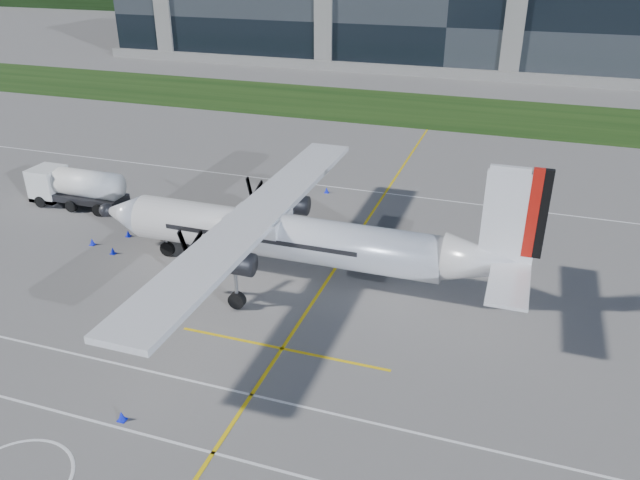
# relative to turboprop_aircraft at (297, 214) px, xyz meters

# --- Properties ---
(ground) EXTENTS (400.00, 400.00, 0.00)m
(ground) POSITION_rel_turboprop_aircraft_xyz_m (-1.07, 38.37, -4.53)
(ground) COLOR slate
(ground) RESTS_ON ground
(grass_strip) EXTENTS (400.00, 18.00, 0.04)m
(grass_strip) POSITION_rel_turboprop_aircraft_xyz_m (-1.07, 46.37, -4.51)
(grass_strip) COLOR black
(grass_strip) RESTS_ON ground
(terminal_building) EXTENTS (120.00, 20.00, 15.00)m
(terminal_building) POSITION_rel_turboprop_aircraft_xyz_m (-1.07, 78.37, 2.97)
(terminal_building) COLOR black
(terminal_building) RESTS_ON ground
(tree_line) EXTENTS (400.00, 6.00, 6.00)m
(tree_line) POSITION_rel_turboprop_aircraft_xyz_m (-1.07, 138.37, -1.53)
(tree_line) COLOR black
(tree_line) RESTS_ON ground
(yellow_taxiway_centerline) EXTENTS (0.20, 70.00, 0.01)m
(yellow_taxiway_centerline) POSITION_rel_turboprop_aircraft_xyz_m (1.93, 8.37, -4.52)
(yellow_taxiway_centerline) COLOR yellow
(yellow_taxiway_centerline) RESTS_ON ground
(white_lane_line) EXTENTS (90.00, 0.15, 0.01)m
(white_lane_line) POSITION_rel_turboprop_aircraft_xyz_m (-1.07, -15.63, -4.52)
(white_lane_line) COLOR white
(white_lane_line) RESTS_ON ground
(turboprop_aircraft) EXTENTS (29.10, 30.18, 9.05)m
(turboprop_aircraft) POSITION_rel_turboprop_aircraft_xyz_m (0.00, 0.00, 0.00)
(turboprop_aircraft) COLOR white
(turboprop_aircraft) RESTS_ON ground
(fuel_tanker_truck) EXTENTS (8.56, 2.78, 3.21)m
(fuel_tanker_truck) POSITION_rel_turboprop_aircraft_xyz_m (-21.90, 5.49, -2.92)
(fuel_tanker_truck) COLOR white
(fuel_tanker_truck) RESTS_ON ground
(baggage_tug) EXTENTS (3.42, 2.05, 2.05)m
(baggage_tug) POSITION_rel_turboprop_aircraft_xyz_m (-10.36, 2.96, -3.50)
(baggage_tug) COLOR white
(baggage_tug) RESTS_ON ground
(ground_crew_person) EXTENTS (0.61, 0.82, 1.93)m
(ground_crew_person) POSITION_rel_turboprop_aircraft_xyz_m (-8.02, 3.04, -3.56)
(ground_crew_person) COLOR #F25907
(ground_crew_person) RESTS_ON ground
(safety_cone_fwd) EXTENTS (0.36, 0.36, 0.50)m
(safety_cone_fwd) POSITION_rel_turboprop_aircraft_xyz_m (-15.76, -0.28, -4.28)
(safety_cone_fwd) COLOR #0D1AE1
(safety_cone_fwd) RESTS_ON ground
(safety_cone_tail) EXTENTS (0.36, 0.36, 0.50)m
(safety_cone_tail) POSITION_rel_turboprop_aircraft_xyz_m (13.37, 0.54, -4.28)
(safety_cone_tail) COLOR #0D1AE1
(safety_cone_tail) RESTS_ON ground
(safety_cone_portwing) EXTENTS (0.36, 0.36, 0.50)m
(safety_cone_portwing) POSITION_rel_turboprop_aircraft_xyz_m (-2.98, -15.15, -4.28)
(safety_cone_portwing) COLOR #0D1AE1
(safety_cone_portwing) RESTS_ON ground
(safety_cone_stbdwing) EXTENTS (0.36, 0.36, 0.50)m
(safety_cone_stbdwing) POSITION_rel_turboprop_aircraft_xyz_m (-2.93, 14.85, -4.28)
(safety_cone_stbdwing) COLOR #0D1AE1
(safety_cone_stbdwing) RESTS_ON ground
(safety_cone_nose_port) EXTENTS (0.36, 0.36, 0.50)m
(safety_cone_nose_port) POSITION_rel_turboprop_aircraft_xyz_m (-13.51, -1.00, -4.28)
(safety_cone_nose_port) COLOR #0D1AE1
(safety_cone_nose_port) RESTS_ON ground
(safety_cone_nose_stbd) EXTENTS (0.36, 0.36, 0.50)m
(safety_cone_nose_stbd) POSITION_rel_turboprop_aircraft_xyz_m (-14.13, 1.76, -4.28)
(safety_cone_nose_stbd) COLOR #0D1AE1
(safety_cone_nose_stbd) RESTS_ON ground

